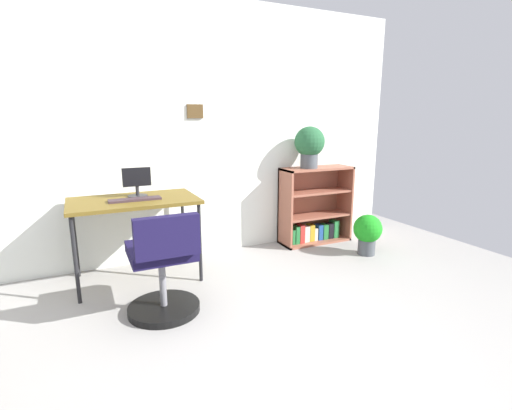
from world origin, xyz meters
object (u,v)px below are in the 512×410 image
(keyboard, at_px, (135,199))
(office_chair, at_px, (163,270))
(potted_plant_on_shelf, at_px, (310,144))
(desk, at_px, (134,205))
(monitor, at_px, (137,183))
(bookshelf_low, at_px, (313,209))
(potted_plant_floor, at_px, (367,232))

(keyboard, distance_m, office_chair, 0.78)
(potted_plant_on_shelf, bearing_deg, keyboard, -172.43)
(desk, bearing_deg, potted_plant_on_shelf, 5.55)
(monitor, bearing_deg, bookshelf_low, 4.46)
(potted_plant_on_shelf, distance_m, potted_plant_floor, 1.10)
(monitor, distance_m, keyboard, 0.20)
(office_chair, relative_size, potted_plant_on_shelf, 1.75)
(desk, bearing_deg, potted_plant_floor, -9.60)
(potted_plant_on_shelf, relative_size, potted_plant_floor, 1.05)
(potted_plant_on_shelf, bearing_deg, desk, -174.45)
(potted_plant_on_shelf, bearing_deg, monitor, -176.98)
(monitor, distance_m, bookshelf_low, 2.00)
(bookshelf_low, xyz_separation_m, potted_plant_floor, (0.26, -0.62, -0.13))
(desk, xyz_separation_m, monitor, (0.05, 0.09, 0.18))
(potted_plant_floor, bearing_deg, bookshelf_low, 112.99)
(keyboard, distance_m, potted_plant_floor, 2.32)
(office_chair, xyz_separation_m, potted_plant_floor, (2.17, 0.36, -0.10))
(monitor, height_order, potted_plant_floor, monitor)
(office_chair, height_order, potted_plant_on_shelf, potted_plant_on_shelf)
(office_chair, xyz_separation_m, potted_plant_on_shelf, (1.79, 0.92, 0.77))
(potted_plant_on_shelf, bearing_deg, office_chair, -152.84)
(monitor, bearing_deg, potted_plant_on_shelf, 3.02)
(desk, bearing_deg, bookshelf_low, 6.80)
(bookshelf_low, distance_m, potted_plant_on_shelf, 0.75)
(keyboard, height_order, potted_plant_floor, keyboard)
(monitor, distance_m, office_chair, 0.97)
(keyboard, height_order, bookshelf_low, bookshelf_low)
(keyboard, height_order, potted_plant_on_shelf, potted_plant_on_shelf)
(desk, bearing_deg, keyboard, -87.06)
(potted_plant_on_shelf, height_order, potted_plant_floor, potted_plant_on_shelf)
(keyboard, xyz_separation_m, potted_plant_floor, (2.24, -0.31, -0.49))
(keyboard, relative_size, bookshelf_low, 0.49)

